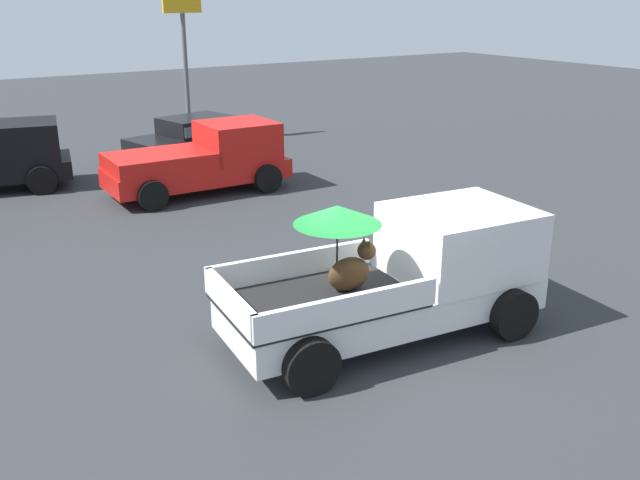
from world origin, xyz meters
TOP-DOWN VIEW (x-y plane):
  - ground_plane at (0.00, 0.00)m, footprint 80.00×80.00m
  - pickup_truck_main at (0.45, -0.04)m, footprint 5.21×2.66m
  - pickup_truck_red at (1.17, 9.34)m, footprint 4.83×2.23m
  - parked_sedan_near at (2.59, 13.28)m, footprint 4.58×2.67m
  - motel_sign at (3.67, 16.34)m, footprint 1.40×0.16m

SIDE VIEW (x-z plane):
  - ground_plane at x=0.00m, z-range 0.00..0.00m
  - parked_sedan_near at x=2.59m, z-range 0.08..1.41m
  - pickup_truck_red at x=1.17m, z-range -0.03..1.77m
  - pickup_truck_main at x=0.45m, z-range -0.13..2.08m
  - motel_sign at x=3.67m, z-range 1.07..6.39m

